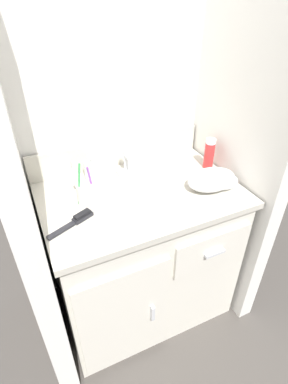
{
  "coord_description": "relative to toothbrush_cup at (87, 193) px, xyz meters",
  "views": [
    {
      "loc": [
        -0.45,
        -1.01,
        1.56
      ],
      "look_at": [
        0.0,
        -0.03,
        0.82
      ],
      "focal_mm": 28.0,
      "sensor_mm": 36.0,
      "label": 1
    }
  ],
  "objects": [
    {
      "name": "ground_plane",
      "position": [
        0.24,
        -0.03,
        -0.85
      ],
      "size": [
        6.0,
        6.0,
        0.0
      ],
      "primitive_type": "plane",
      "color": "#4C4742"
    },
    {
      "name": "wall_back",
      "position": [
        0.24,
        0.32,
        0.25
      ],
      "size": [
        1.07,
        0.08,
        2.2
      ],
      "primitive_type": "cube",
      "color": "silver",
      "rests_on": "ground_plane"
    },
    {
      "name": "wall_left",
      "position": [
        -0.26,
        -0.03,
        0.25
      ],
      "size": [
        0.08,
        0.67,
        2.2
      ],
      "primitive_type": "cube",
      "color": "silver",
      "rests_on": "ground_plane"
    },
    {
      "name": "wall_right",
      "position": [
        0.74,
        -0.03,
        0.25
      ],
      "size": [
        0.08,
        0.67,
        2.2
      ],
      "primitive_type": "cube",
      "color": "silver",
      "rests_on": "ground_plane"
    },
    {
      "name": "vanity",
      "position": [
        0.24,
        -0.03,
        -0.43
      ],
      "size": [
        0.89,
        0.61,
        0.8
      ],
      "color": "silver",
      "rests_on": "ground_plane"
    },
    {
      "name": "backsplash",
      "position": [
        0.24,
        0.26,
        0.02
      ],
      "size": [
        0.89,
        0.02,
        0.14
      ],
      "color": "beige",
      "rests_on": "vanity"
    },
    {
      "name": "sink_faucet",
      "position": [
        0.24,
        0.15,
        -0.0
      ],
      "size": [
        0.09,
        0.09,
        0.14
      ],
      "color": "silver",
      "rests_on": "vanity"
    },
    {
      "name": "toothbrush_cup",
      "position": [
        0.0,
        0.0,
        0.0
      ],
      "size": [
        0.09,
        0.08,
        0.21
      ],
      "color": "white",
      "rests_on": "vanity"
    },
    {
      "name": "soap_dispenser",
      "position": [
        0.07,
        0.18,
        0.0
      ],
      "size": [
        0.06,
        0.07,
        0.13
      ],
      "color": "silver",
      "rests_on": "vanity"
    },
    {
      "name": "shaving_cream_can",
      "position": [
        0.64,
        0.04,
        0.03
      ],
      "size": [
        0.05,
        0.05,
        0.16
      ],
      "color": "red",
      "rests_on": "vanity"
    },
    {
      "name": "hairbrush",
      "position": [
        -0.08,
        -0.11,
        -0.04
      ],
      "size": [
        0.2,
        0.11,
        0.03
      ],
      "rotation": [
        0.0,
        0.0,
        0.41
      ],
      "color": "#232328",
      "rests_on": "vanity"
    },
    {
      "name": "hand_towel",
      "position": [
        0.56,
        -0.13,
        -0.01
      ],
      "size": [
        0.24,
        0.16,
        0.08
      ],
      "color": "white",
      "rests_on": "vanity"
    }
  ]
}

